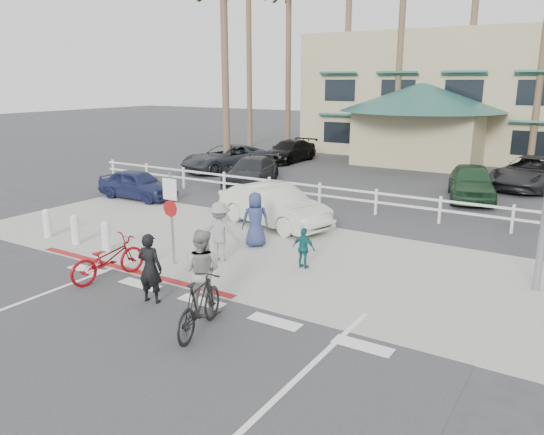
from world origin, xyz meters
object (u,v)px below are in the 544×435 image
Objects in this scene: car_white_sedan at (274,206)px; bike_black at (199,305)px; car_red_compact at (138,184)px; bike_red at (108,259)px; sign_post at (172,214)px.

bike_black is at bearing -143.23° from car_white_sedan.
car_red_compact is (-10.33, 8.33, 0.04)m from bike_black.
car_white_sedan reaches higher than bike_black.
bike_red is 4.04m from bike_black.
bike_black is 0.53× the size of car_red_compact.
bike_black reaches higher than bike_red.
car_white_sedan is at bearing 87.32° from sign_post.
sign_post is 4.97m from car_white_sedan.
bike_black is 13.27m from car_red_compact.
sign_post is at bearing -100.90° from bike_red.
car_red_compact reaches higher than bike_black.
bike_red is 1.07× the size of bike_black.
sign_post reaches higher than bike_red.
car_white_sedan is 7.34m from car_red_compact.
bike_red is 6.70m from car_white_sedan.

